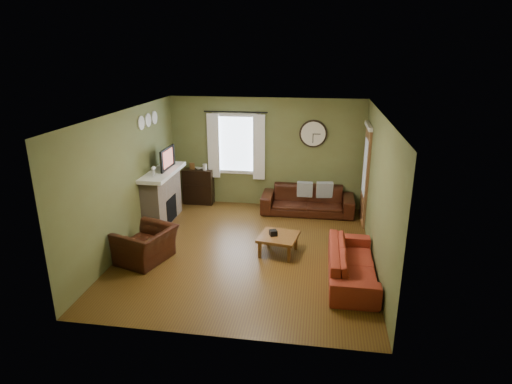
# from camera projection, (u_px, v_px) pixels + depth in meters

# --- Properties ---
(floor) EXTENTS (4.60, 5.20, 0.00)m
(floor) POSITION_uv_depth(u_px,v_px,m) (248.00, 250.00, 8.15)
(floor) COLOR #543715
(floor) RESTS_ON ground
(ceiling) EXTENTS (4.60, 5.20, 0.00)m
(ceiling) POSITION_uv_depth(u_px,v_px,m) (247.00, 113.00, 7.33)
(ceiling) COLOR white
(ceiling) RESTS_ON ground
(wall_left) EXTENTS (0.00, 5.20, 2.60)m
(wall_left) POSITION_uv_depth(u_px,v_px,m) (127.00, 180.00, 8.07)
(wall_left) COLOR #606839
(wall_left) RESTS_ON ground
(wall_right) EXTENTS (0.00, 5.20, 2.60)m
(wall_right) POSITION_uv_depth(u_px,v_px,m) (378.00, 192.00, 7.41)
(wall_right) COLOR #606839
(wall_right) RESTS_ON ground
(wall_back) EXTENTS (4.60, 0.00, 2.60)m
(wall_back) POSITION_uv_depth(u_px,v_px,m) (266.00, 153.00, 10.18)
(wall_back) COLOR #606839
(wall_back) RESTS_ON ground
(wall_front) EXTENTS (4.60, 0.00, 2.60)m
(wall_front) POSITION_uv_depth(u_px,v_px,m) (211.00, 248.00, 5.30)
(wall_front) COLOR #606839
(wall_front) RESTS_ON ground
(fireplace) EXTENTS (0.40, 1.40, 1.10)m
(fireplace) POSITION_uv_depth(u_px,v_px,m) (162.00, 198.00, 9.36)
(fireplace) COLOR gray
(fireplace) RESTS_ON floor
(firebox) EXTENTS (0.04, 0.60, 0.55)m
(firebox) POSITION_uv_depth(u_px,v_px,m) (171.00, 209.00, 9.41)
(firebox) COLOR black
(firebox) RESTS_ON fireplace
(mantel) EXTENTS (0.58, 1.60, 0.08)m
(mantel) POSITION_uv_depth(u_px,v_px,m) (161.00, 172.00, 9.17)
(mantel) COLOR white
(mantel) RESTS_ON fireplace
(tv) EXTENTS (0.08, 0.60, 0.35)m
(tv) POSITION_uv_depth(u_px,v_px,m) (164.00, 161.00, 9.24)
(tv) COLOR black
(tv) RESTS_ON mantel
(tv_screen) EXTENTS (0.02, 0.62, 0.36)m
(tv_screen) POSITION_uv_depth(u_px,v_px,m) (168.00, 158.00, 9.21)
(tv_screen) COLOR #994C3F
(tv_screen) RESTS_ON mantel
(medallion_left) EXTENTS (0.28, 0.28, 0.03)m
(medallion_left) POSITION_uv_depth(u_px,v_px,m) (141.00, 123.00, 8.52)
(medallion_left) COLOR white
(medallion_left) RESTS_ON wall_left
(medallion_mid) EXTENTS (0.28, 0.28, 0.03)m
(medallion_mid) POSITION_uv_depth(u_px,v_px,m) (148.00, 120.00, 8.84)
(medallion_mid) COLOR white
(medallion_mid) RESTS_ON wall_left
(medallion_right) EXTENTS (0.28, 0.28, 0.03)m
(medallion_right) POSITION_uv_depth(u_px,v_px,m) (154.00, 118.00, 9.17)
(medallion_right) COLOR white
(medallion_right) RESTS_ON wall_left
(window_pane) EXTENTS (1.00, 0.02, 1.30)m
(window_pane) POSITION_uv_depth(u_px,v_px,m) (237.00, 144.00, 10.19)
(window_pane) COLOR silver
(window_pane) RESTS_ON wall_back
(curtain_rod) EXTENTS (0.03, 0.03, 1.50)m
(curtain_rod) POSITION_uv_depth(u_px,v_px,m) (235.00, 112.00, 9.86)
(curtain_rod) COLOR black
(curtain_rod) RESTS_ON wall_back
(curtain_left) EXTENTS (0.28, 0.04, 1.55)m
(curtain_left) POSITION_uv_depth(u_px,v_px,m) (213.00, 146.00, 10.20)
(curtain_left) COLOR white
(curtain_left) RESTS_ON wall_back
(curtain_right) EXTENTS (0.28, 0.04, 1.55)m
(curtain_right) POSITION_uv_depth(u_px,v_px,m) (259.00, 148.00, 10.04)
(curtain_right) COLOR white
(curtain_right) RESTS_ON wall_back
(wall_clock) EXTENTS (0.64, 0.06, 0.64)m
(wall_clock) POSITION_uv_depth(u_px,v_px,m) (313.00, 134.00, 9.81)
(wall_clock) COLOR white
(wall_clock) RESTS_ON wall_back
(door) EXTENTS (0.05, 0.90, 2.10)m
(door) POSITION_uv_depth(u_px,v_px,m) (365.00, 176.00, 9.23)
(door) COLOR brown
(door) RESTS_ON floor
(bookshelf) EXTENTS (0.73, 0.31, 0.86)m
(bookshelf) POSITION_uv_depth(u_px,v_px,m) (198.00, 187.00, 10.53)
(bookshelf) COLOR black
(bookshelf) RESTS_ON floor
(book) EXTENTS (0.29, 0.29, 0.02)m
(book) POSITION_uv_depth(u_px,v_px,m) (196.00, 165.00, 10.44)
(book) COLOR brown
(book) RESTS_ON bookshelf
(sofa_brown) EXTENTS (2.11, 0.83, 0.62)m
(sofa_brown) POSITION_uv_depth(u_px,v_px,m) (307.00, 200.00, 9.94)
(sofa_brown) COLOR black
(sofa_brown) RESTS_ON floor
(pillow_left) EXTENTS (0.36, 0.11, 0.36)m
(pillow_left) POSITION_uv_depth(u_px,v_px,m) (305.00, 189.00, 9.94)
(pillow_left) COLOR #9EA8B3
(pillow_left) RESTS_ON sofa_brown
(pillow_right) EXTENTS (0.39, 0.17, 0.38)m
(pillow_right) POSITION_uv_depth(u_px,v_px,m) (325.00, 190.00, 9.91)
(pillow_right) COLOR #9EA8B3
(pillow_right) RESTS_ON sofa_brown
(sofa_red) EXTENTS (0.75, 1.92, 0.56)m
(sofa_red) POSITION_uv_depth(u_px,v_px,m) (352.00, 263.00, 7.08)
(sofa_red) COLOR maroon
(sofa_red) RESTS_ON floor
(armchair) EXTENTS (1.09, 1.16, 0.62)m
(armchair) POSITION_uv_depth(u_px,v_px,m) (146.00, 245.00, 7.67)
(armchair) COLOR black
(armchair) RESTS_ON floor
(coffee_table) EXTENTS (0.79, 0.79, 0.37)m
(coffee_table) POSITION_uv_depth(u_px,v_px,m) (278.00, 244.00, 7.98)
(coffee_table) COLOR brown
(coffee_table) RESTS_ON floor
(tissue_box) EXTENTS (0.17, 0.17, 0.10)m
(tissue_box) POSITION_uv_depth(u_px,v_px,m) (273.00, 234.00, 7.92)
(tissue_box) COLOR black
(tissue_box) RESTS_ON coffee_table
(wine_glass_a) EXTENTS (0.07, 0.07, 0.21)m
(wine_glass_a) POSITION_uv_depth(u_px,v_px,m) (153.00, 172.00, 8.65)
(wine_glass_a) COLOR white
(wine_glass_a) RESTS_ON mantel
(wine_glass_b) EXTENTS (0.07, 0.07, 0.21)m
(wine_glass_b) POSITION_uv_depth(u_px,v_px,m) (154.00, 171.00, 8.70)
(wine_glass_b) COLOR white
(wine_glass_b) RESTS_ON mantel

